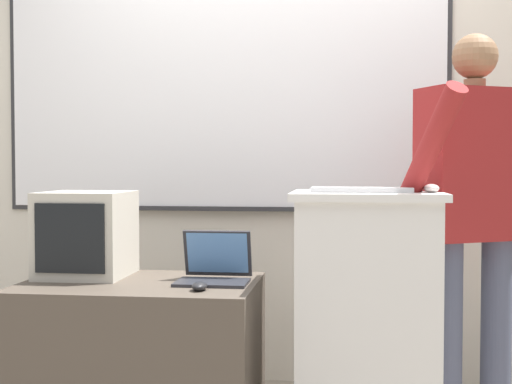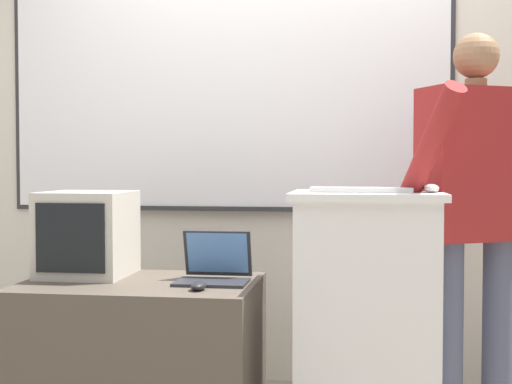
% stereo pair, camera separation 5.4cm
% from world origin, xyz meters
% --- Properties ---
extents(back_wall, '(6.40, 0.17, 2.80)m').
position_xyz_m(back_wall, '(-0.01, 1.29, 1.41)').
color(back_wall, beige).
rests_on(back_wall, ground_plane).
extents(lectern_podium, '(0.60, 0.53, 1.06)m').
position_xyz_m(lectern_podium, '(0.49, 0.36, 0.53)').
color(lectern_podium, silver).
rests_on(lectern_podium, ground_plane).
extents(side_desk, '(0.97, 0.66, 0.68)m').
position_xyz_m(side_desk, '(-0.44, 0.30, 0.34)').
color(side_desk, '#4C4238').
rests_on(side_desk, ground_plane).
extents(person_presenter, '(0.64, 0.72, 1.72)m').
position_xyz_m(person_presenter, '(0.94, 0.54, 1.00)').
color(person_presenter, '#474C60').
rests_on(person_presenter, ground_plane).
extents(laptop, '(0.29, 0.27, 0.21)m').
position_xyz_m(laptop, '(-0.14, 0.35, 0.74)').
color(laptop, '#28282D').
rests_on(laptop, side_desk).
extents(wireless_keyboard, '(0.40, 0.13, 0.02)m').
position_xyz_m(wireless_keyboard, '(0.47, 0.30, 1.07)').
color(wireless_keyboard, silver).
rests_on(wireless_keyboard, lectern_podium).
extents(computer_mouse_by_laptop, '(0.06, 0.10, 0.03)m').
position_xyz_m(computer_mouse_by_laptop, '(-0.16, 0.13, 0.70)').
color(computer_mouse_by_laptop, black).
rests_on(computer_mouse_by_laptop, side_desk).
extents(computer_mouse_by_keyboard, '(0.06, 0.10, 0.03)m').
position_xyz_m(computer_mouse_by_keyboard, '(0.74, 0.30, 1.08)').
color(computer_mouse_by_keyboard, silver).
rests_on(computer_mouse_by_keyboard, lectern_podium).
extents(crt_monitor, '(0.36, 0.38, 0.37)m').
position_xyz_m(crt_monitor, '(-0.72, 0.42, 0.87)').
color(crt_monitor, '#BCB7A8').
rests_on(crt_monitor, side_desk).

